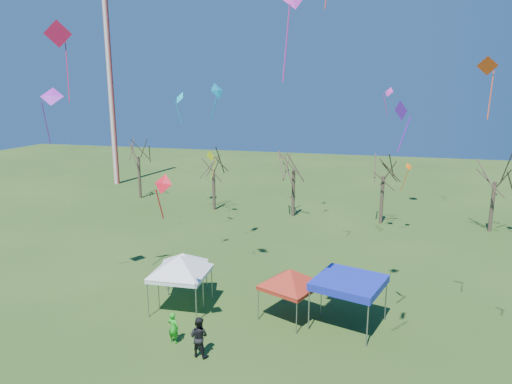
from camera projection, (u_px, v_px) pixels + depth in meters
ground at (247, 353)px, 21.67m from camera, size 140.00×140.00×0.00m
radio_mast at (111, 87)px, 58.10m from camera, size 0.70×0.70×25.00m
tree_0 at (137, 142)px, 51.36m from camera, size 3.83×3.83×8.44m
tree_1 at (213, 154)px, 46.36m from camera, size 3.42×3.42×7.54m
tree_2 at (294, 153)px, 43.84m from camera, size 3.71×3.71×8.18m
tree_3 at (384, 159)px, 41.42m from camera, size 3.59×3.59×7.91m
tree_4 at (497, 164)px, 39.00m from camera, size 3.58×3.58×7.89m
tent_white_west at (180, 259)px, 25.52m from camera, size 4.19×4.19×3.70m
tent_white_mid at (183, 256)px, 26.66m from camera, size 3.65×3.65×3.35m
tent_red at (290, 272)px, 24.46m from camera, size 3.46×3.46×3.29m
tent_blue at (349, 283)px, 23.77m from camera, size 4.12×4.12×2.61m
person_dark at (199, 337)px, 21.26m from camera, size 1.03×0.85×1.96m
person_green at (173, 328)px, 22.42m from camera, size 0.65×0.50×1.60m
kite_14 at (52, 97)px, 25.32m from camera, size 1.51×1.30×3.26m
kite_2 at (179, 98)px, 44.69m from camera, size 1.51×1.42×3.23m
kite_1 at (163, 184)px, 20.04m from camera, size 1.00×0.63×2.12m
kite_13 at (211, 156)px, 39.74m from camera, size 0.99×0.79×2.51m
kite_17 at (488, 67)px, 20.21m from camera, size 0.99×0.67×2.78m
kite_8 at (58, 35)px, 23.61m from camera, size 1.40×1.05×4.19m
kite_11 at (217, 91)px, 32.18m from camera, size 1.03×1.32×2.65m
kite_19 at (389, 93)px, 34.08m from camera, size 0.88×0.87×2.16m
kite_22 at (409, 168)px, 37.95m from camera, size 0.95×0.93×2.40m
kite_27 at (402, 111)px, 19.83m from camera, size 0.76×0.86×2.23m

